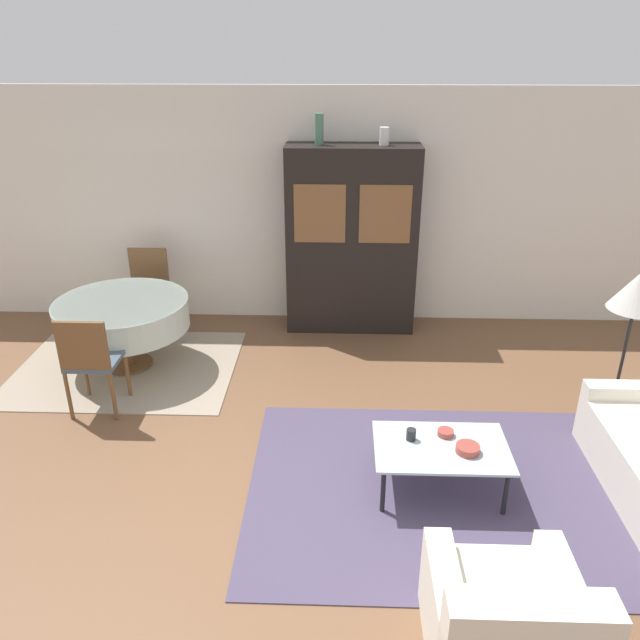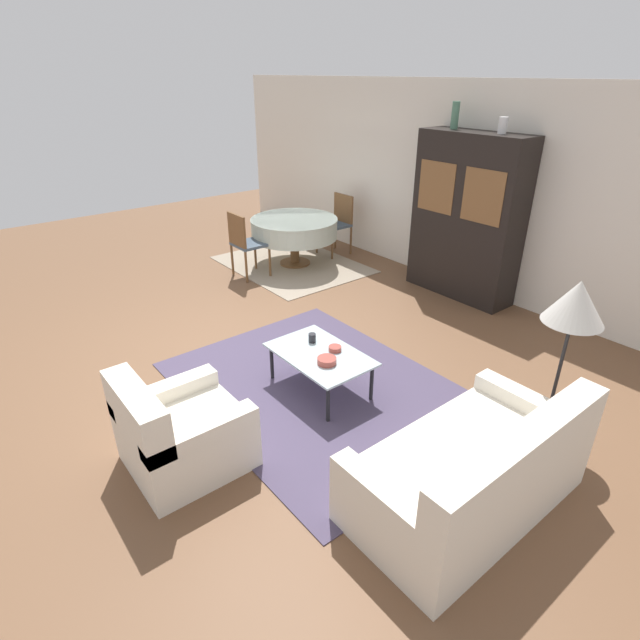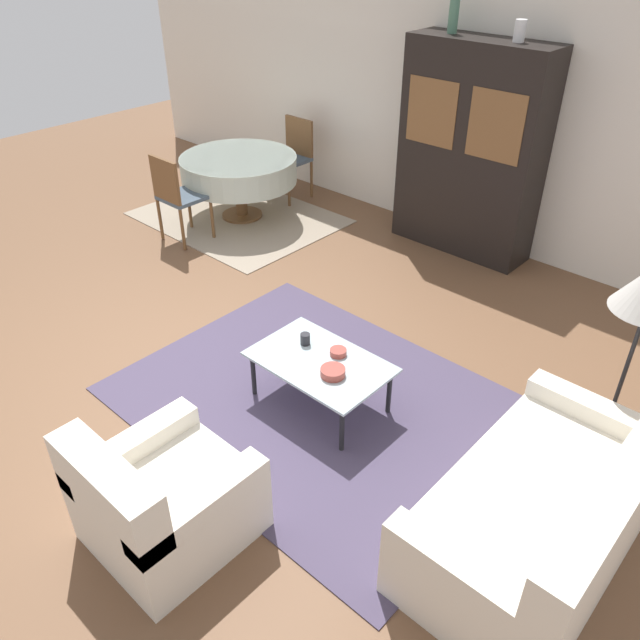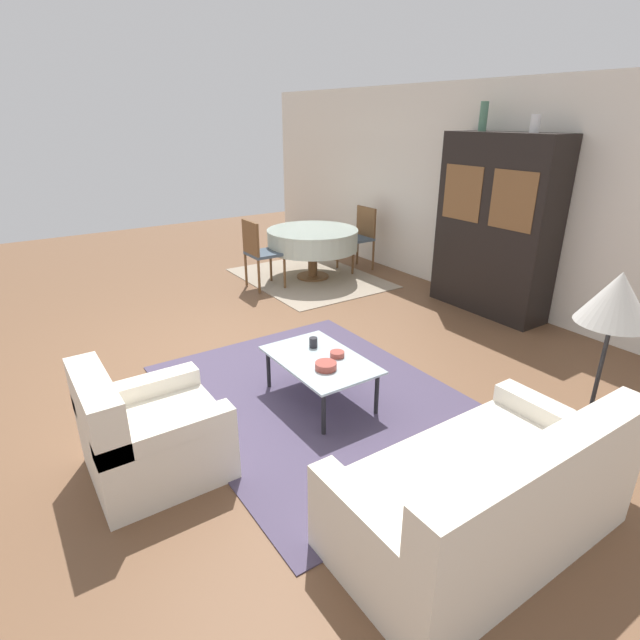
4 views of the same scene
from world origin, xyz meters
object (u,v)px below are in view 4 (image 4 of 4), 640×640
dining_chair_near (259,250)px  vase_short (535,123)px  floor_lamp (616,304)px  bowl_small (337,354)px  display_cabinet (495,226)px  bowl (326,366)px  coffee_table (320,362)px  armchair (148,435)px  cup (313,342)px  couch (485,498)px  vase_tall (483,116)px  dining_table (313,240)px  dining_chair_far (360,234)px

dining_chair_near → vase_short: bearing=36.8°
floor_lamp → bowl_small: bearing=-150.9°
display_cabinet → bowl: display_cabinet is taller
display_cabinet → floor_lamp: 3.03m
coffee_table → display_cabinet: bearing=102.3°
display_cabinet → floor_lamp: size_ratio=1.50×
bowl → armchair: bearing=-91.5°
armchair → cup: 1.61m
couch → vase_tall: bearing=42.6°
dining_chair_near → dining_table: bearing=90.0°
couch → bowl: 1.62m
dining_table → vase_tall: bearing=29.1°
armchair → dining_table: bearing=133.0°
cup → bowl: cup is taller
armchair → vase_tall: vase_tall is taller
cup → vase_short: size_ratio=0.48×
dining_chair_far → display_cabinet: bearing=-174.9°
display_cabinet → floor_lamp: display_cabinet is taller
dining_chair_far → cup: 3.85m
vase_tall → vase_short: (0.69, 0.00, -0.07)m
dining_chair_near → armchair: bearing=-38.3°
couch → vase_short: vase_short is taller
dining_table → cup: dining_table is taller
floor_lamp → vase_short: (-2.04, 1.89, 1.01)m
bowl → vase_tall: bearing=111.5°
coffee_table → bowl: 0.20m
couch → bowl_small: bearing=82.6°
display_cabinet → bowl_small: (0.70, -2.82, -0.64)m
dining_chair_far → dining_table: bearing=90.0°
couch → armchair: size_ratio=2.00×
dining_chair_near → floor_lamp: 4.74m
dining_table → couch: bearing=-22.3°
dining_chair_far → bowl: 4.24m
couch → dining_chair_far: size_ratio=1.77×
bowl_small → vase_tall: bearing=110.7°
vase_short → vase_tall: bearing=180.0°
armchair → dining_chair_near: size_ratio=0.89×
armchair → vase_short: vase_short is taller
coffee_table → vase_short: (-0.33, 2.96, 1.84)m
display_cabinet → dining_table: display_cabinet is taller
vase_short → display_cabinet: bearing=-179.8°
armchair → vase_tall: (-1.16, 4.45, 1.97)m
floor_lamp → dining_chair_near: bearing=-178.9°
display_cabinet → vase_short: vase_short is taller
display_cabinet → dining_chair_far: size_ratio=2.20×
dining_chair_near → dining_chair_far: 1.78m
couch → coffee_table: (-1.79, 0.09, 0.07)m
display_cabinet → vase_tall: bearing=179.9°
dining_chair_far → coffee_table: bearing=137.2°
coffee_table → bowl_small: bowl_small is taller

